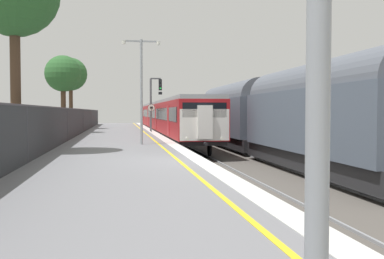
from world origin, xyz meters
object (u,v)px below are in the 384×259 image
(freight_train_adjacent_track, at_px, (265,114))
(background_tree_centre, at_px, (63,75))
(platform_lamp_mid, at_px, (141,82))
(background_tree_left, at_px, (71,75))
(commuter_train_at_platform, at_px, (165,116))
(signal_gantry, at_px, (154,98))
(speed_limit_sign, at_px, (151,114))

(freight_train_adjacent_track, distance_m, background_tree_centre, 18.11)
(freight_train_adjacent_track, xyz_separation_m, platform_lamp_mid, (-7.35, -1.83, 1.65))
(freight_train_adjacent_track, bearing_deg, background_tree_left, 122.49)
(commuter_train_at_platform, relative_size, signal_gantry, 9.02)
(background_tree_centre, bearing_deg, freight_train_adjacent_track, -43.33)
(commuter_train_at_platform, distance_m, background_tree_left, 10.29)
(signal_gantry, xyz_separation_m, background_tree_centre, (-7.52, -2.50, 1.70))
(commuter_train_at_platform, relative_size, speed_limit_sign, 18.10)
(background_tree_left, relative_size, background_tree_centre, 1.13)
(commuter_train_at_platform, height_order, platform_lamp_mid, platform_lamp_mid)
(freight_train_adjacent_track, distance_m, signal_gantry, 15.79)
(speed_limit_sign, xyz_separation_m, background_tree_centre, (-7.14, -0.34, 3.15))
(signal_gantry, bearing_deg, freight_train_adjacent_track, -69.65)
(signal_gantry, bearing_deg, speed_limit_sign, -100.05)
(speed_limit_sign, distance_m, background_tree_centre, 7.81)
(background_tree_left, height_order, background_tree_centre, background_tree_left)
(freight_train_adjacent_track, height_order, background_tree_left, background_tree_left)
(background_tree_centre, bearing_deg, commuter_train_at_platform, 37.34)
(freight_train_adjacent_track, height_order, speed_limit_sign, freight_train_adjacent_track)
(platform_lamp_mid, bearing_deg, freight_train_adjacent_track, 13.98)
(commuter_train_at_platform, xyz_separation_m, freight_train_adjacent_track, (4.00, -19.10, 0.35))
(commuter_train_at_platform, xyz_separation_m, background_tree_left, (-9.27, 1.75, 4.10))
(signal_gantry, relative_size, speed_limit_sign, 2.01)
(background_tree_centre, bearing_deg, background_tree_left, 91.95)
(platform_lamp_mid, xyz_separation_m, background_tree_centre, (-5.63, 14.08, 1.41))
(signal_gantry, relative_size, background_tree_centre, 0.75)
(signal_gantry, distance_m, background_tree_centre, 8.10)
(commuter_train_at_platform, bearing_deg, background_tree_centre, -142.66)
(speed_limit_sign, bearing_deg, freight_train_adjacent_track, -65.08)
(speed_limit_sign, bearing_deg, platform_lamp_mid, -95.95)
(background_tree_left, bearing_deg, background_tree_centre, -88.05)
(speed_limit_sign, xyz_separation_m, background_tree_left, (-7.43, 8.26, 3.84))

